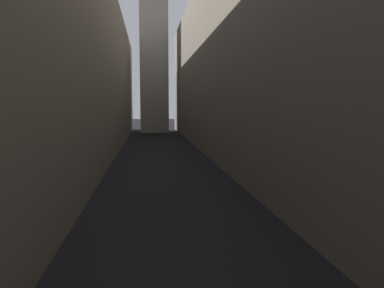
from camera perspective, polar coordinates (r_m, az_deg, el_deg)
ground_plane at (r=43.20m, az=-4.62°, el=-2.34°), size 264.00×264.00×0.00m
building_block_left at (r=46.08m, az=-20.00°, el=10.86°), size 12.70×108.00×20.88m
building_block_right at (r=46.80m, az=8.98°, el=12.89°), size 10.83×108.00×23.86m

